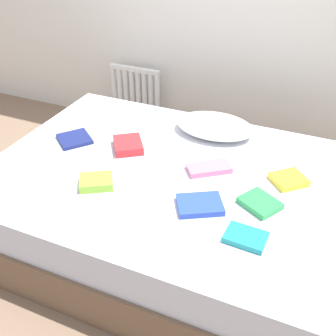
% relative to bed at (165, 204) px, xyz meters
% --- Properties ---
extents(ground_plane, '(8.00, 8.00, 0.00)m').
position_rel_bed_xyz_m(ground_plane, '(0.00, 0.00, -0.25)').
color(ground_plane, '#7F6651').
extents(bed, '(2.00, 1.50, 0.50)m').
position_rel_bed_xyz_m(bed, '(0.00, 0.00, 0.00)').
color(bed, brown).
rests_on(bed, ground).
extents(radiator, '(0.47, 0.04, 0.46)m').
position_rel_bed_xyz_m(radiator, '(-0.82, 1.20, 0.10)').
color(radiator, white).
rests_on(radiator, ground).
extents(pillow, '(0.51, 0.35, 0.11)m').
position_rel_bed_xyz_m(pillow, '(0.13, 0.52, 0.31)').
color(pillow, white).
rests_on(pillow, bed).
extents(textbook_pink, '(0.27, 0.24, 0.03)m').
position_rel_bed_xyz_m(textbook_pink, '(0.23, 0.09, 0.27)').
color(textbook_pink, pink).
rests_on(textbook_pink, bed).
extents(textbook_blue, '(0.28, 0.26, 0.03)m').
position_rel_bed_xyz_m(textbook_blue, '(0.30, -0.23, 0.27)').
color(textbook_blue, '#2847B7').
rests_on(textbook_blue, bed).
extents(textbook_red, '(0.25, 0.26, 0.05)m').
position_rel_bed_xyz_m(textbook_red, '(-0.30, 0.12, 0.28)').
color(textbook_red, red).
rests_on(textbook_red, bed).
extents(textbook_teal, '(0.19, 0.14, 0.03)m').
position_rel_bed_xyz_m(textbook_teal, '(0.56, -0.37, 0.27)').
color(textbook_teal, teal).
rests_on(textbook_teal, bed).
extents(textbook_lime, '(0.22, 0.21, 0.05)m').
position_rel_bed_xyz_m(textbook_lime, '(-0.27, -0.28, 0.28)').
color(textbook_lime, '#8CC638').
rests_on(textbook_lime, bed).
extents(textbook_yellow, '(0.23, 0.23, 0.03)m').
position_rel_bed_xyz_m(textbook_yellow, '(0.66, 0.16, 0.27)').
color(textbook_yellow, yellow).
rests_on(textbook_yellow, bed).
extents(textbook_navy, '(0.27, 0.27, 0.02)m').
position_rel_bed_xyz_m(textbook_navy, '(-0.65, 0.07, 0.26)').
color(textbook_navy, navy).
rests_on(textbook_navy, bed).
extents(textbook_green, '(0.24, 0.22, 0.03)m').
position_rel_bed_xyz_m(textbook_green, '(0.57, -0.10, 0.27)').
color(textbook_green, green).
rests_on(textbook_green, bed).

